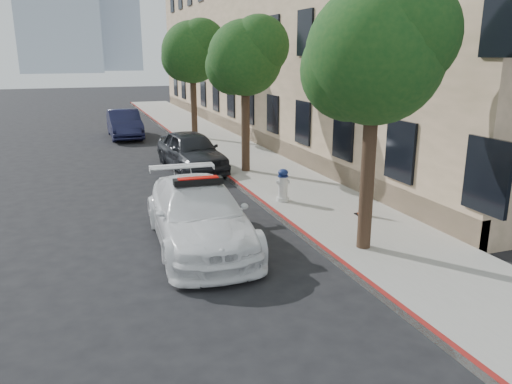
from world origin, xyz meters
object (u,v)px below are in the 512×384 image
object	(u,v)px
parked_car_mid	(191,151)
traffic_cone	(363,204)
fire_hydrant	(283,185)
police_car	(199,215)
parked_car_far	(124,124)

from	to	relation	value
parked_car_mid	traffic_cone	bearing A→B (deg)	-74.51
parked_car_mid	fire_hydrant	xyz separation A→B (m)	(1.43, -5.46, -0.13)
fire_hydrant	traffic_cone	size ratio (longest dim) A/B	1.51
fire_hydrant	police_car	bearing A→B (deg)	-126.84
parked_car_far	police_car	bearing A→B (deg)	-90.05
traffic_cone	parked_car_far	bearing A→B (deg)	105.48
police_car	parked_car_mid	distance (m)	7.80
parked_car_mid	traffic_cone	world-z (taller)	parked_car_mid
parked_car_far	traffic_cone	bearing A→B (deg)	-74.55
police_car	parked_car_mid	bearing A→B (deg)	81.30
parked_car_far	traffic_cone	world-z (taller)	parked_car_far
police_car	fire_hydrant	bearing A→B (deg)	38.91
police_car	traffic_cone	size ratio (longest dim) A/B	8.17
parked_car_mid	parked_car_far	world-z (taller)	parked_car_mid
police_car	parked_car_mid	size ratio (longest dim) A/B	1.18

